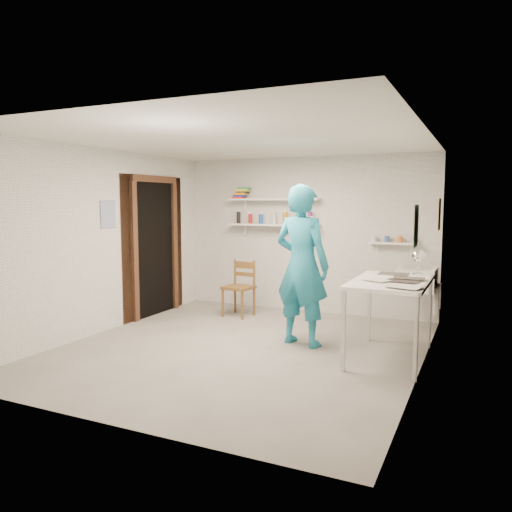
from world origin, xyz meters
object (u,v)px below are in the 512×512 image
at_px(belfast_sink, 417,279).
at_px(wooden_chair, 238,287).
at_px(man, 302,266).
at_px(work_table, 390,320).
at_px(desk_lamp, 418,256).
at_px(wall_clock, 305,237).

bearing_deg(belfast_sink, wooden_chair, -174.58).
distance_m(man, wooden_chair, 1.78).
bearing_deg(wooden_chair, work_table, -18.10).
bearing_deg(wooden_chair, man, -29.73).
height_order(wooden_chair, desk_lamp, desk_lamp).
height_order(man, wooden_chair, man).
distance_m(wall_clock, wooden_chair, 1.75).
bearing_deg(desk_lamp, man, -162.51).
xyz_separation_m(work_table, desk_lamp, (0.22, 0.52, 0.66)).
bearing_deg(man, work_table, -174.93).
relative_size(belfast_sink, man, 0.31).
height_order(wall_clock, desk_lamp, wall_clock).
height_order(belfast_sink, wooden_chair, wooden_chair).
xyz_separation_m(man, desk_lamp, (1.27, 0.40, 0.13)).
relative_size(wall_clock, work_table, 0.26).
distance_m(belfast_sink, wall_clock, 1.70).
bearing_deg(wooden_chair, belfast_sink, 12.54).
xyz_separation_m(wall_clock, wooden_chair, (-1.31, 0.80, -0.84)).
xyz_separation_m(man, wooden_chair, (-1.36, 1.02, -0.52)).
distance_m(man, wall_clock, 0.39).
distance_m(wall_clock, work_table, 1.43).
xyz_separation_m(belfast_sink, man, (-1.17, -1.26, 0.26)).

